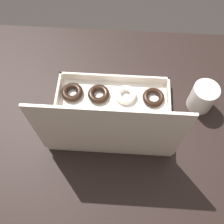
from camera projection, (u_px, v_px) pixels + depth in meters
ground_plane at (109, 167)px, 1.60m from camera, size 8.00×8.00×0.00m
dining_table at (107, 125)px, 1.05m from camera, size 1.15×0.84×0.71m
donut_box at (113, 118)px, 0.89m from camera, size 0.42×0.31×0.32m
coffee_mug at (203, 97)px, 0.94m from camera, size 0.09×0.09×0.11m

